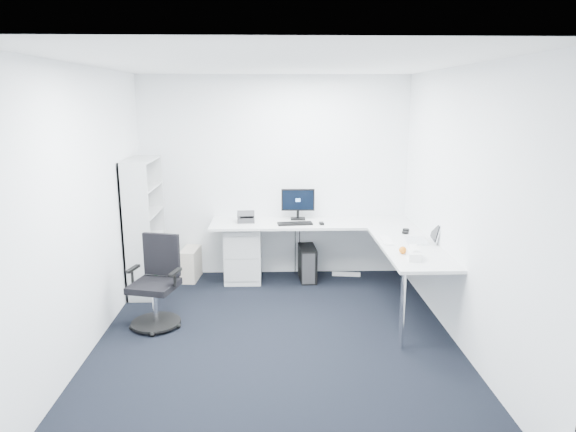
{
  "coord_description": "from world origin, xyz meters",
  "views": [
    {
      "loc": [
        -0.03,
        -4.79,
        2.39
      ],
      "look_at": [
        0.15,
        1.05,
        1.05
      ],
      "focal_mm": 32.0,
      "sensor_mm": 36.0,
      "label": 1
    }
  ],
  "objects_px": {
    "bookshelf": "(145,226)",
    "task_chair": "(154,283)",
    "laptop": "(417,231)",
    "monitor": "(298,204)",
    "l_desk": "(319,259)"
  },
  "relations": [
    {
      "from": "bookshelf",
      "to": "task_chair",
      "type": "distance_m",
      "value": 1.19
    },
    {
      "from": "monitor",
      "to": "laptop",
      "type": "xyz_separation_m",
      "value": [
        1.29,
        -1.13,
        -0.09
      ]
    },
    {
      "from": "task_chair",
      "to": "monitor",
      "type": "height_order",
      "value": "monitor"
    },
    {
      "from": "bookshelf",
      "to": "task_chair",
      "type": "bearing_deg",
      "value": -72.87
    },
    {
      "from": "l_desk",
      "to": "laptop",
      "type": "distance_m",
      "value": 1.34
    },
    {
      "from": "l_desk",
      "to": "monitor",
      "type": "height_order",
      "value": "monitor"
    },
    {
      "from": "task_chair",
      "to": "laptop",
      "type": "distance_m",
      "value": 2.95
    },
    {
      "from": "bookshelf",
      "to": "task_chair",
      "type": "height_order",
      "value": "bookshelf"
    },
    {
      "from": "bookshelf",
      "to": "laptop",
      "type": "bearing_deg",
      "value": -12.16
    },
    {
      "from": "laptop",
      "to": "l_desk",
      "type": "bearing_deg",
      "value": 155.73
    },
    {
      "from": "task_chair",
      "to": "laptop",
      "type": "relative_size",
      "value": 2.86
    },
    {
      "from": "bookshelf",
      "to": "laptop",
      "type": "height_order",
      "value": "bookshelf"
    },
    {
      "from": "monitor",
      "to": "laptop",
      "type": "distance_m",
      "value": 1.72
    },
    {
      "from": "bookshelf",
      "to": "laptop",
      "type": "relative_size",
      "value": 4.93
    },
    {
      "from": "task_chair",
      "to": "monitor",
      "type": "xyz_separation_m",
      "value": [
        1.6,
        1.52,
        0.53
      ]
    }
  ]
}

